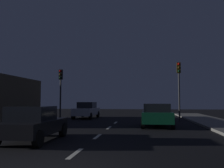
% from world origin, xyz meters
% --- Properties ---
extents(ground_plane, '(80.00, 80.00, 0.00)m').
position_xyz_m(ground_plane, '(0.00, 7.00, 0.00)').
color(ground_plane, black).
extents(lane_stripe_second, '(0.16, 1.60, 0.01)m').
position_xyz_m(lane_stripe_second, '(0.00, 2.60, 0.00)').
color(lane_stripe_second, silver).
rests_on(lane_stripe_second, ground_plane).
extents(lane_stripe_third, '(0.16, 1.60, 0.01)m').
position_xyz_m(lane_stripe_third, '(0.00, 6.40, 0.00)').
color(lane_stripe_third, silver).
rests_on(lane_stripe_third, ground_plane).
extents(lane_stripe_fourth, '(0.16, 1.60, 0.01)m').
position_xyz_m(lane_stripe_fourth, '(0.00, 10.20, 0.00)').
color(lane_stripe_fourth, silver).
rests_on(lane_stripe_fourth, ground_plane).
extents(lane_stripe_fifth, '(0.16, 1.60, 0.01)m').
position_xyz_m(lane_stripe_fifth, '(0.00, 14.00, 0.00)').
color(lane_stripe_fifth, silver).
rests_on(lane_stripe_fifth, ground_plane).
extents(traffic_signal_left, '(0.32, 0.38, 4.52)m').
position_xyz_m(traffic_signal_left, '(-5.19, 15.87, 3.19)').
color(traffic_signal_left, '#2D2D30').
rests_on(traffic_signal_left, ground_plane).
extents(traffic_signal_right, '(0.32, 0.38, 4.95)m').
position_xyz_m(traffic_signal_right, '(5.17, 15.87, 3.47)').
color(traffic_signal_right, '#2D2D30').
rests_on(traffic_signal_right, ground_plane).
extents(car_stopped_ahead, '(2.03, 4.07, 1.52)m').
position_xyz_m(car_stopped_ahead, '(3.04, 11.26, 0.77)').
color(car_stopped_ahead, '#0F4C2D').
rests_on(car_stopped_ahead, ground_plane).
extents(car_adjacent_lane, '(1.92, 3.97, 1.46)m').
position_xyz_m(car_adjacent_lane, '(-2.44, 4.72, 0.74)').
color(car_adjacent_lane, black).
rests_on(car_adjacent_lane, ground_plane).
extents(car_oncoming_far, '(1.99, 4.27, 1.59)m').
position_xyz_m(car_oncoming_far, '(-3.42, 18.53, 0.80)').
color(car_oncoming_far, silver).
rests_on(car_oncoming_far, ground_plane).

